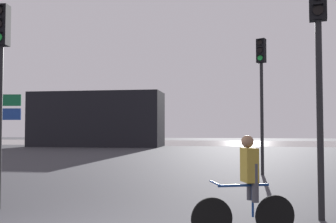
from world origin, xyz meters
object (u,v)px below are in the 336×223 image
object	(u,v)px
traffic_light_far_right	(261,81)
cyclist	(247,186)
traffic_light_near_left	(0,66)
distant_building	(97,119)
traffic_light_near_right	(319,49)

from	to	relation	value
traffic_light_far_right	cyclist	size ratio (longest dim) A/B	3.13
traffic_light_near_left	distant_building	bearing A→B (deg)	-79.43
distant_building	traffic_light_near_right	distance (m)	29.91
traffic_light_far_right	cyclist	distance (m)	8.73
traffic_light_near_left	traffic_light_near_right	size ratio (longest dim) A/B	0.94
traffic_light_far_right	traffic_light_near_left	size ratio (longest dim) A/B	1.15
traffic_light_near_right	cyclist	bearing A→B (deg)	56.66
cyclist	traffic_light_far_right	bearing A→B (deg)	-26.29
distant_building	traffic_light_near_left	world-z (taller)	distant_building
traffic_light_near_left	cyclist	world-z (taller)	traffic_light_near_left
cyclist	distant_building	bearing A→B (deg)	4.62
distant_building	traffic_light_near_right	world-z (taller)	distant_building
traffic_light_near_left	cyclist	distance (m)	5.81
traffic_light_far_right	traffic_light_near_left	world-z (taller)	traffic_light_far_right
traffic_light_far_right	traffic_light_near_left	xyz separation A→B (m)	(-6.17, -6.90, -0.42)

